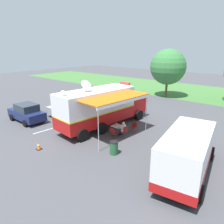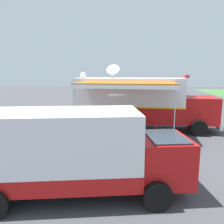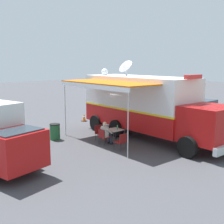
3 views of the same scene
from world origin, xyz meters
TOP-DOWN VIEW (x-y plane):
  - ground_plane at (0.00, 0.00)m, footprint 100.00×100.00m
  - lot_stripe at (-2.99, -2.00)m, footprint 0.53×4.79m
  - command_truck at (0.10, 0.74)m, footprint 5.33×9.66m
  - folding_table at (2.16, 0.17)m, footprint 0.86×0.86m
  - water_bottle at (2.03, 0.26)m, footprint 0.07×0.07m
  - folding_chair_at_table at (2.96, 0.14)m, footprint 0.52×0.52m
  - folding_chair_beside_table at (2.47, -0.67)m, footprint 0.52×0.52m
  - folding_chair_spare_by_truck at (2.96, 1.47)m, footprint 0.50×0.50m
  - seated_responder at (2.77, 0.16)m, footprint 0.69×0.58m
  - trash_bin at (4.13, -2.60)m, footprint 0.57×0.57m
  - traffic_cone at (-0.35, -5.53)m, footprint 0.36×0.36m
  - car_behind_truck at (-5.42, 0.97)m, footprint 2.04×4.21m
  - car_far_corner at (-6.51, -3.06)m, footprint 4.20×2.03m

SIDE VIEW (x-z plane):
  - ground_plane at x=0.00m, z-range 0.00..0.00m
  - lot_stripe at x=-2.99m, z-range 0.00..0.01m
  - traffic_cone at x=-0.35m, z-range -0.01..0.57m
  - trash_bin at x=4.13m, z-range 0.00..0.91m
  - folding_chair_at_table at x=2.96m, z-range 0.08..0.95m
  - folding_chair_beside_table at x=2.47m, z-range 0.08..0.95m
  - folding_chair_spare_by_truck at x=2.96m, z-range 0.08..0.95m
  - seated_responder at x=2.77m, z-range 0.03..1.28m
  - folding_table at x=2.16m, z-range 0.31..1.04m
  - water_bottle at x=2.03m, z-range 0.72..0.95m
  - car_behind_truck at x=-5.42m, z-range 0.00..1.76m
  - car_far_corner at x=-6.51m, z-range 0.00..1.76m
  - command_truck at x=0.10m, z-range -0.32..4.21m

